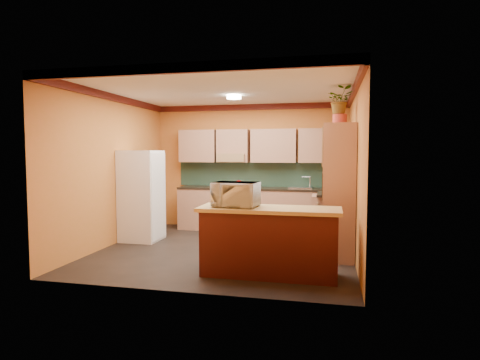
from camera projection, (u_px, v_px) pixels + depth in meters
name	position (u px, v px, depth m)	size (l,w,h in m)	color
room_shell	(231.00, 128.00, 6.95)	(4.24, 4.24, 2.72)	black
base_cabinets_back	(264.00, 210.00, 8.47)	(3.65, 0.60, 0.88)	tan
countertop_back	(264.00, 189.00, 8.44)	(3.65, 0.62, 0.04)	black
stove	(235.00, 209.00, 8.61)	(0.58, 0.58, 0.91)	black
kettle	(239.00, 184.00, 8.50)	(0.17, 0.17, 0.18)	#B80E0C
sink	(301.00, 188.00, 8.27)	(0.48, 0.40, 0.03)	silver
base_cabinets_right	(334.00, 219.00, 7.33)	(0.60, 0.80, 0.88)	tan
countertop_right	(334.00, 194.00, 7.29)	(0.62, 0.80, 0.04)	black
fridge	(141.00, 196.00, 7.55)	(0.68, 0.66, 1.70)	white
pantry	(339.00, 192.00, 6.30)	(0.48, 0.90, 2.10)	tan
fern_pot	(340.00, 119.00, 6.27)	(0.22, 0.22, 0.16)	#AB3829
fern	(340.00, 101.00, 6.25)	(0.38, 0.33, 0.43)	tan
breakfast_bar	(269.00, 244.00, 5.39)	(1.80, 0.55, 0.88)	#461510
bar_top	(269.00, 209.00, 5.36)	(1.90, 0.65, 0.05)	tan
microwave	(236.00, 194.00, 5.45)	(0.60, 0.41, 0.33)	white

